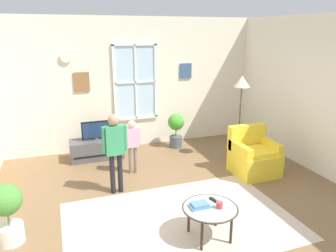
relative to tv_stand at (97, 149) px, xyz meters
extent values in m
cube|color=brown|center=(0.97, -2.54, -0.22)|extent=(6.24, 6.74, 0.02)
cube|color=silver|center=(0.97, 0.59, 1.23)|extent=(5.64, 0.12, 2.88)
cube|color=silver|center=(1.00, 0.52, 1.27)|extent=(0.94, 0.02, 1.64)
cube|color=white|center=(1.00, 0.50, 2.09)|extent=(1.00, 0.04, 0.06)
cube|color=white|center=(1.00, 0.50, 0.45)|extent=(1.00, 0.04, 0.06)
cube|color=white|center=(0.53, 0.50, 1.27)|extent=(0.06, 0.04, 1.64)
cube|color=white|center=(1.47, 0.50, 1.27)|extent=(0.06, 0.04, 1.64)
cube|color=white|center=(1.00, 0.50, 1.27)|extent=(0.03, 0.04, 1.64)
cube|color=white|center=(1.00, 0.50, 1.27)|extent=(0.94, 0.04, 0.03)
cube|color=olive|center=(-0.16, 0.51, 1.34)|extent=(0.32, 0.03, 0.40)
cube|color=#38567A|center=(2.20, 0.51, 1.48)|extent=(0.28, 0.03, 0.34)
cylinder|color=silver|center=(-0.44, 0.50, 1.87)|extent=(0.24, 0.04, 0.24)
cube|color=#C6B29E|center=(0.78, -2.74, -0.20)|extent=(3.16, 2.08, 0.01)
cube|color=#4C4C51|center=(0.00, 0.00, 0.00)|extent=(1.07, 0.45, 0.41)
cube|color=black|center=(0.00, -0.23, -0.06)|extent=(0.97, 0.02, 0.02)
cylinder|color=#4C4C4C|center=(0.00, 0.00, 0.23)|extent=(0.08, 0.08, 0.05)
cube|color=black|center=(0.00, 0.00, 0.42)|extent=(0.56, 0.05, 0.36)
cube|color=navy|center=(0.00, -0.03, 0.42)|extent=(0.52, 0.01, 0.32)
cube|color=yellow|center=(2.66, -1.75, 0.00)|extent=(0.76, 0.72, 0.42)
cube|color=yellow|center=(2.66, -1.45, 0.44)|extent=(0.76, 0.16, 0.45)
cube|color=yellow|center=(2.34, -1.75, 0.31)|extent=(0.12, 0.65, 0.20)
cube|color=yellow|center=(2.98, -1.75, 0.31)|extent=(0.12, 0.65, 0.20)
cube|color=yellow|center=(2.66, -1.80, 0.25)|extent=(0.61, 0.50, 0.08)
cylinder|color=#99B2B7|center=(1.00, -3.22, 0.22)|extent=(0.69, 0.69, 0.02)
torus|color=#3F3328|center=(1.00, -3.22, 0.22)|extent=(0.71, 0.71, 0.02)
cylinder|color=#33281E|center=(0.80, -3.02, 0.00)|extent=(0.04, 0.04, 0.42)
cylinder|color=#33281E|center=(1.20, -3.02, 0.00)|extent=(0.04, 0.04, 0.42)
cylinder|color=#33281E|center=(0.80, -3.42, 0.00)|extent=(0.04, 0.04, 0.42)
cylinder|color=#33281E|center=(1.20, -3.42, 0.00)|extent=(0.04, 0.04, 0.42)
cube|color=#6492A0|center=(0.88, -3.17, 0.24)|extent=(0.26, 0.16, 0.03)
cube|color=#527BC4|center=(0.88, -3.17, 0.27)|extent=(0.21, 0.15, 0.03)
cylinder|color=#BF3F3F|center=(1.10, -3.27, 0.27)|extent=(0.08, 0.08, 0.09)
cube|color=black|center=(0.94, -3.10, 0.24)|extent=(0.11, 0.14, 0.02)
cube|color=black|center=(1.12, -3.09, 0.24)|extent=(0.07, 0.15, 0.02)
cylinder|color=black|center=(0.05, -1.61, 0.13)|extent=(0.08, 0.08, 0.67)
cylinder|color=black|center=(0.18, -1.61, 0.13)|extent=(0.08, 0.08, 0.67)
cube|color=#338C59|center=(0.11, -1.61, 0.71)|extent=(0.29, 0.15, 0.48)
sphere|color=#A87A5B|center=(0.11, -1.61, 1.04)|extent=(0.18, 0.18, 0.18)
cylinder|color=#338C59|center=(-0.06, -1.63, 0.73)|extent=(0.06, 0.06, 0.43)
cylinder|color=#338C59|center=(0.28, -1.63, 0.73)|extent=(0.06, 0.06, 0.43)
cylinder|color=#726656|center=(0.50, -0.95, 0.05)|extent=(0.06, 0.06, 0.52)
cylinder|color=#726656|center=(0.59, -0.95, 0.05)|extent=(0.06, 0.06, 0.52)
cube|color=#DB9EBC|center=(0.54, -0.95, 0.49)|extent=(0.22, 0.12, 0.37)
sphere|color=beige|center=(0.54, -0.95, 0.75)|extent=(0.14, 0.14, 0.14)
cylinder|color=#DB9EBC|center=(0.41, -0.97, 0.51)|extent=(0.05, 0.05, 0.33)
cylinder|color=#DB9EBC|center=(0.68, -0.97, 0.51)|extent=(0.05, 0.05, 0.33)
cylinder|color=#4C565B|center=(1.81, 0.10, -0.08)|extent=(0.29, 0.29, 0.26)
cylinder|color=#4C7238|center=(1.81, 0.10, 0.13)|extent=(0.02, 0.02, 0.15)
sphere|color=green|center=(1.81, 0.10, 0.39)|extent=(0.37, 0.37, 0.37)
cylinder|color=silver|center=(-1.40, -2.47, -0.09)|extent=(0.33, 0.33, 0.24)
cylinder|color=#4C7238|center=(-1.40, -2.47, 0.11)|extent=(0.02, 0.02, 0.16)
sphere|color=#468837|center=(-1.40, -2.47, 0.39)|extent=(0.40, 0.40, 0.40)
cylinder|color=black|center=(2.79, -0.97, -0.19)|extent=(0.26, 0.26, 0.03)
cylinder|color=brown|center=(2.79, -0.97, 0.55)|extent=(0.03, 0.03, 1.52)
cone|color=beige|center=(2.79, -0.97, 1.41)|extent=(0.32, 0.32, 0.22)
camera|label=1|loc=(-0.70, -6.42, 2.36)|focal=34.32mm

